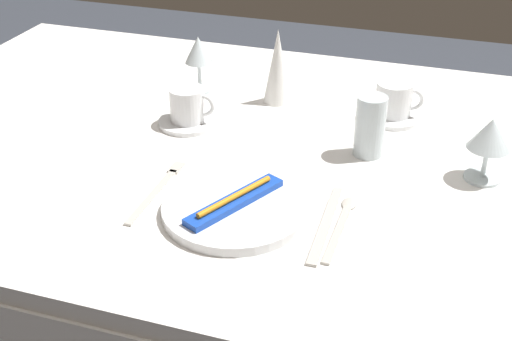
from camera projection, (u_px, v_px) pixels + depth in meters
name	position (u px, v px, depth m)	size (l,w,h in m)	color
dining_table	(267.00, 180.00, 1.45)	(1.80, 1.11, 0.74)	white
dinner_plate	(235.00, 209.00, 1.19)	(0.26, 0.26, 0.02)	white
toothbrush_package	(235.00, 201.00, 1.18)	(0.13, 0.20, 0.02)	blue
fork_outer	(158.00, 189.00, 1.26)	(0.02, 0.22, 0.00)	beige
dinner_knife	(325.00, 225.00, 1.15)	(0.02, 0.24, 0.00)	beige
spoon_soup	(343.00, 220.00, 1.17)	(0.03, 0.20, 0.01)	beige
saucer_left	(392.00, 116.00, 1.52)	(0.14, 0.14, 0.01)	white
coffee_cup_left	(395.00, 99.00, 1.50)	(0.11, 0.08, 0.07)	white
saucer_right	(188.00, 122.00, 1.49)	(0.13, 0.13, 0.01)	white
coffee_cup_right	(188.00, 105.00, 1.47)	(0.10, 0.08, 0.07)	white
wine_glass_centre	(490.00, 137.00, 1.25)	(0.08, 0.08, 0.13)	silver
wine_glass_left	(199.00, 53.00, 1.61)	(0.07, 0.07, 0.14)	silver
drink_tumbler	(370.00, 130.00, 1.35)	(0.06, 0.06, 0.13)	silver
napkin_folded	(278.00, 66.00, 1.55)	(0.06, 0.06, 0.18)	white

